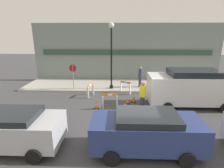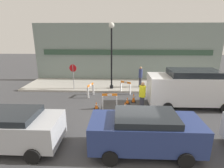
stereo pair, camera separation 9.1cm
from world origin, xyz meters
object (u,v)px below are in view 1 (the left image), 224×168
(parked_car_1, at_px, (146,130))
(person_worker, at_px, (142,95))
(work_van, at_px, (192,87))
(stop_sign, at_px, (73,73))
(parked_car_0, at_px, (12,128))
(streetlamp_post, at_px, (111,47))
(person_pedestrian, at_px, (140,76))

(parked_car_1, bearing_deg, person_worker, 84.54)
(parked_car_1, distance_m, work_van, 5.94)
(stop_sign, relative_size, work_van, 0.37)
(parked_car_0, xyz_separation_m, work_van, (9.06, 4.69, 0.39))
(streetlamp_post, height_order, work_van, streetlamp_post)
(streetlamp_post, xyz_separation_m, stop_sign, (-3.09, -0.36, -1.99))
(streetlamp_post, xyz_separation_m, person_worker, (2.06, -3.78, -2.57))
(stop_sign, relative_size, person_pedestrian, 1.16)
(streetlamp_post, bearing_deg, person_worker, -61.36)
(person_worker, height_order, parked_car_0, person_worker)
(streetlamp_post, relative_size, person_worker, 2.98)
(person_pedestrian, bearing_deg, parked_car_0, 63.00)
(stop_sign, distance_m, parked_car_1, 8.88)
(person_worker, xyz_separation_m, parked_car_0, (-5.83, -4.06, -0.02))
(streetlamp_post, bearing_deg, parked_car_0, -115.66)
(person_worker, bearing_deg, streetlamp_post, -21.98)
(stop_sign, distance_m, work_van, 8.83)
(stop_sign, relative_size, parked_car_1, 0.47)
(streetlamp_post, height_order, person_pedestrian, streetlamp_post)
(person_pedestrian, height_order, parked_car_1, person_pedestrian)
(person_pedestrian, distance_m, parked_car_0, 10.34)
(person_worker, height_order, work_van, work_van)
(person_pedestrian, xyz_separation_m, work_van, (2.87, -3.58, 0.21))
(stop_sign, bearing_deg, work_van, 171.84)
(work_van, bearing_deg, streetlamp_post, 149.30)
(streetlamp_post, xyz_separation_m, parked_car_0, (-3.76, -7.84, -2.59))
(streetlamp_post, xyz_separation_m, work_van, (5.29, -3.14, -2.20))
(person_worker, xyz_separation_m, person_pedestrian, (0.36, 4.22, 0.17))
(stop_sign, bearing_deg, parked_car_1, 132.70)
(parked_car_1, bearing_deg, parked_car_0, 180.00)
(parked_car_1, xyz_separation_m, work_van, (3.62, 4.69, 0.38))
(person_worker, height_order, person_pedestrian, person_pedestrian)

